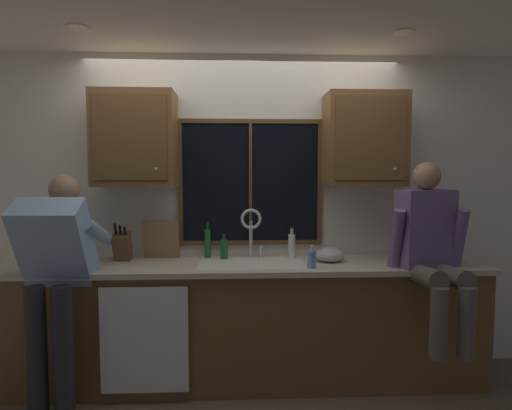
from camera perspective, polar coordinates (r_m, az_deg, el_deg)
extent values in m
cube|color=silver|center=(3.60, -1.80, -0.97)|extent=(5.99, 0.12, 2.55)
cylinder|color=#FFEAB2|center=(3.24, -22.52, 20.87)|extent=(0.14, 0.14, 0.01)
cylinder|color=#FFEAB2|center=(3.27, 18.97, 20.77)|extent=(0.14, 0.14, 0.01)
cube|color=black|center=(3.52, -0.73, 3.00)|extent=(1.10, 0.02, 0.95)
cube|color=brown|center=(3.53, -0.74, 11.01)|extent=(1.17, 0.02, 0.04)
cube|color=brown|center=(3.55, -0.72, -4.98)|extent=(1.17, 0.02, 0.04)
cube|color=brown|center=(3.53, -9.98, 2.94)|extent=(0.03, 0.02, 0.95)
cube|color=brown|center=(3.57, 8.42, 2.97)|extent=(0.03, 0.02, 0.95)
cube|color=brown|center=(3.50, -0.73, 2.99)|extent=(0.02, 0.02, 0.95)
cube|color=brown|center=(3.43, -1.67, -15.53)|extent=(3.59, 0.58, 0.88)
cube|color=beige|center=(3.29, -1.68, -8.08)|extent=(3.65, 0.62, 0.04)
cube|color=white|center=(3.19, -14.52, -16.89)|extent=(0.60, 0.02, 0.74)
cube|color=brown|center=(3.45, -15.67, 8.38)|extent=(0.61, 0.33, 0.72)
cube|color=brown|center=(3.29, -16.35, 8.59)|extent=(0.53, 0.01, 0.62)
sphere|color=#B2B2B7|center=(3.23, -13.12, 4.64)|extent=(0.02, 0.02, 0.02)
cube|color=brown|center=(3.51, 14.11, 8.34)|extent=(0.61, 0.33, 0.72)
cube|color=brown|center=(3.35, 14.96, 8.53)|extent=(0.53, 0.01, 0.62)
sphere|color=#B2B2B7|center=(3.39, 17.89, 4.52)|extent=(0.02, 0.02, 0.02)
cube|color=white|center=(3.30, -0.55, -7.86)|extent=(0.80, 0.46, 0.02)
cube|color=beige|center=(3.32, -4.05, -9.57)|extent=(0.36, 0.42, 0.20)
cube|color=beige|center=(3.33, 2.94, -9.50)|extent=(0.36, 0.42, 0.20)
cube|color=white|center=(3.32, -0.55, -9.55)|extent=(0.04, 0.42, 0.20)
cylinder|color=silver|center=(3.48, -0.69, -4.53)|extent=(0.03, 0.03, 0.30)
torus|color=silver|center=(3.40, -0.65, -1.86)|extent=(0.16, 0.02, 0.16)
cylinder|color=silver|center=(3.50, 0.63, -6.14)|extent=(0.03, 0.03, 0.09)
cylinder|color=#262628|center=(3.26, -27.00, -17.10)|extent=(0.13, 0.13, 0.88)
cylinder|color=#262628|center=(3.20, -24.08, -17.43)|extent=(0.13, 0.13, 0.88)
cube|color=#8CB2DB|center=(3.17, -25.00, -4.58)|extent=(0.44, 0.46, 0.62)
sphere|color=#A57A5B|center=(3.31, -23.98, 1.89)|extent=(0.21, 0.21, 0.21)
cylinder|color=#8CB2DB|center=(3.41, -27.31, -3.20)|extent=(0.09, 0.52, 0.26)
cylinder|color=#8CB2DB|center=(3.25, -20.24, -3.33)|extent=(0.09, 0.52, 0.26)
cylinder|color=#595147|center=(3.19, 21.41, -8.76)|extent=(0.14, 0.43, 0.16)
cylinder|color=#595147|center=(3.26, 24.33, -8.54)|extent=(0.14, 0.43, 0.16)
cylinder|color=#595147|center=(3.06, 23.00, -14.19)|extent=(0.11, 0.11, 0.46)
cylinder|color=#595147|center=(3.14, 26.05, -13.81)|extent=(0.11, 0.11, 0.46)
cube|color=slate|center=(3.37, 21.43, -2.89)|extent=(0.44, 0.29, 0.56)
sphere|color=#A57A5B|center=(3.35, 21.60, 3.58)|extent=(0.20, 0.20, 0.20)
cylinder|color=slate|center=(3.25, 18.03, -4.49)|extent=(0.08, 0.20, 0.47)
cylinder|color=slate|center=(3.44, 25.25, -4.21)|extent=(0.08, 0.20, 0.47)
cube|color=brown|center=(3.52, -17.22, -5.39)|extent=(0.12, 0.18, 0.25)
cylinder|color=black|center=(3.45, -18.08, -3.03)|extent=(0.02, 0.05, 0.09)
cylinder|color=black|center=(3.44, -17.51, -3.15)|extent=(0.02, 0.04, 0.08)
cylinder|color=black|center=(3.44, -16.93, -3.27)|extent=(0.02, 0.04, 0.06)
cube|color=#997047|center=(3.53, -12.40, -4.53)|extent=(0.28, 0.08, 0.30)
ellipsoid|color=#B7B7BC|center=(3.40, 9.62, -6.50)|extent=(0.23, 0.23, 0.11)
cylinder|color=#668CCC|center=(3.14, 7.36, -7.19)|extent=(0.06, 0.06, 0.12)
cylinder|color=silver|center=(3.13, 7.38, -5.78)|extent=(0.02, 0.02, 0.04)
cylinder|color=silver|center=(3.10, 7.44, -5.41)|extent=(0.01, 0.04, 0.01)
cylinder|color=#1E592D|center=(3.50, -6.41, -5.11)|extent=(0.05, 0.05, 0.23)
cylinder|color=#184724|center=(3.48, -6.43, -2.78)|extent=(0.02, 0.02, 0.06)
cylinder|color=black|center=(3.47, -6.43, -2.22)|extent=(0.03, 0.03, 0.01)
cylinder|color=silver|center=(3.46, 4.74, -5.49)|extent=(0.05, 0.05, 0.19)
cylinder|color=#B3AFA7|center=(3.45, 4.75, -3.50)|extent=(0.02, 0.02, 0.05)
cylinder|color=black|center=(3.44, 4.75, -3.00)|extent=(0.03, 0.03, 0.01)
cylinder|color=#1E592D|center=(3.45, -4.24, -5.85)|extent=(0.06, 0.06, 0.15)
cylinder|color=#184724|center=(3.43, -4.25, -4.26)|extent=(0.03, 0.03, 0.04)
cylinder|color=black|center=(3.43, -4.25, -3.84)|extent=(0.03, 0.03, 0.01)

